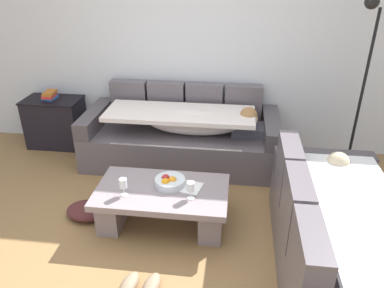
{
  "coord_description": "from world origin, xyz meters",
  "views": [
    {
      "loc": [
        0.68,
        -2.37,
        2.27
      ],
      "look_at": [
        0.25,
        1.0,
        0.55
      ],
      "focal_mm": 34.88,
      "sensor_mm": 36.0,
      "label": 1
    }
  ],
  "objects_px": {
    "side_cabinet": "(56,122)",
    "pair_of_shoes": "(140,286)",
    "open_magazine": "(186,187)",
    "floor_lamp": "(361,79)",
    "coffee_table": "(162,202)",
    "crumpled_garment": "(87,211)",
    "wine_glass_near_left": "(123,184)",
    "couch_along_wall": "(184,136)",
    "couch_near_window": "(339,242)",
    "book_stack_on_cabinet": "(50,95)",
    "wine_glass_near_right": "(191,187)",
    "fruit_bowl": "(170,182)"
  },
  "relations": [
    {
      "from": "coffee_table",
      "to": "wine_glass_near_right",
      "type": "relative_size",
      "value": 7.23
    },
    {
      "from": "coffee_table",
      "to": "pair_of_shoes",
      "type": "distance_m",
      "value": 0.84
    },
    {
      "from": "floor_lamp",
      "to": "pair_of_shoes",
      "type": "height_order",
      "value": "floor_lamp"
    },
    {
      "from": "side_cabinet",
      "to": "crumpled_garment",
      "type": "xyz_separation_m",
      "value": [
        0.96,
        -1.44,
        -0.26
      ]
    },
    {
      "from": "couch_near_window",
      "to": "open_magazine",
      "type": "relative_size",
      "value": 7.29
    },
    {
      "from": "side_cabinet",
      "to": "pair_of_shoes",
      "type": "relative_size",
      "value": 2.19
    },
    {
      "from": "couch_near_window",
      "to": "pair_of_shoes",
      "type": "distance_m",
      "value": 1.55
    },
    {
      "from": "book_stack_on_cabinet",
      "to": "pair_of_shoes",
      "type": "bearing_deg",
      "value": -52.97
    },
    {
      "from": "side_cabinet",
      "to": "floor_lamp",
      "type": "bearing_deg",
      "value": -3.5
    },
    {
      "from": "couch_near_window",
      "to": "fruit_bowl",
      "type": "relative_size",
      "value": 7.29
    },
    {
      "from": "coffee_table",
      "to": "side_cabinet",
      "type": "xyz_separation_m",
      "value": [
        -1.71,
        1.45,
        0.08
      ]
    },
    {
      "from": "open_magazine",
      "to": "couch_along_wall",
      "type": "bearing_deg",
      "value": 111.87
    },
    {
      "from": "wine_glass_near_right",
      "to": "side_cabinet",
      "type": "bearing_deg",
      "value": 141.89
    },
    {
      "from": "couch_near_window",
      "to": "crumpled_garment",
      "type": "bearing_deg",
      "value": 77.8
    },
    {
      "from": "book_stack_on_cabinet",
      "to": "pair_of_shoes",
      "type": "distance_m",
      "value": 2.91
    },
    {
      "from": "fruit_bowl",
      "to": "floor_lamp",
      "type": "distance_m",
      "value": 2.3
    },
    {
      "from": "wine_glass_near_right",
      "to": "floor_lamp",
      "type": "height_order",
      "value": "floor_lamp"
    },
    {
      "from": "couch_along_wall",
      "to": "side_cabinet",
      "type": "relative_size",
      "value": 3.16
    },
    {
      "from": "couch_along_wall",
      "to": "crumpled_garment",
      "type": "bearing_deg",
      "value": -122.74
    },
    {
      "from": "couch_along_wall",
      "to": "wine_glass_near_left",
      "type": "distance_m",
      "value": 1.41
    },
    {
      "from": "fruit_bowl",
      "to": "wine_glass_near_left",
      "type": "xyz_separation_m",
      "value": [
        -0.37,
        -0.2,
        0.08
      ]
    },
    {
      "from": "open_magazine",
      "to": "floor_lamp",
      "type": "height_order",
      "value": "floor_lamp"
    },
    {
      "from": "wine_glass_near_left",
      "to": "couch_along_wall",
      "type": "bearing_deg",
      "value": 76.05
    },
    {
      "from": "coffee_table",
      "to": "open_magazine",
      "type": "xyz_separation_m",
      "value": [
        0.21,
        0.06,
        0.15
      ]
    },
    {
      "from": "side_cabinet",
      "to": "book_stack_on_cabinet",
      "type": "bearing_deg",
      "value": 169.11
    },
    {
      "from": "book_stack_on_cabinet",
      "to": "crumpled_garment",
      "type": "xyz_separation_m",
      "value": [
        0.97,
        -1.44,
        -0.63
      ]
    },
    {
      "from": "couch_along_wall",
      "to": "side_cabinet",
      "type": "bearing_deg",
      "value": 172.55
    },
    {
      "from": "fruit_bowl",
      "to": "wine_glass_near_right",
      "type": "height_order",
      "value": "wine_glass_near_right"
    },
    {
      "from": "coffee_table",
      "to": "pair_of_shoes",
      "type": "relative_size",
      "value": 3.65
    },
    {
      "from": "couch_near_window",
      "to": "floor_lamp",
      "type": "xyz_separation_m",
      "value": [
        0.46,
        1.7,
        0.78
      ]
    },
    {
      "from": "coffee_table",
      "to": "crumpled_garment",
      "type": "bearing_deg",
      "value": 179.21
    },
    {
      "from": "side_cabinet",
      "to": "couch_along_wall",
      "type": "bearing_deg",
      "value": -7.45
    },
    {
      "from": "fruit_bowl",
      "to": "floor_lamp",
      "type": "relative_size",
      "value": 0.14
    },
    {
      "from": "fruit_bowl",
      "to": "wine_glass_near_left",
      "type": "distance_m",
      "value": 0.43
    },
    {
      "from": "wine_glass_near_left",
      "to": "floor_lamp",
      "type": "relative_size",
      "value": 0.09
    },
    {
      "from": "couch_near_window",
      "to": "crumpled_garment",
      "type": "distance_m",
      "value": 2.28
    },
    {
      "from": "book_stack_on_cabinet",
      "to": "floor_lamp",
      "type": "bearing_deg",
      "value": -3.54
    },
    {
      "from": "wine_glass_near_left",
      "to": "wine_glass_near_right",
      "type": "relative_size",
      "value": 1.0
    },
    {
      "from": "fruit_bowl",
      "to": "couch_near_window",
      "type": "bearing_deg",
      "value": -20.97
    },
    {
      "from": "couch_along_wall",
      "to": "pair_of_shoes",
      "type": "relative_size",
      "value": 6.94
    },
    {
      "from": "couch_along_wall",
      "to": "fruit_bowl",
      "type": "relative_size",
      "value": 8.14
    },
    {
      "from": "couch_along_wall",
      "to": "wine_glass_near_left",
      "type": "xyz_separation_m",
      "value": [
        -0.34,
        -1.36,
        0.16
      ]
    },
    {
      "from": "floor_lamp",
      "to": "crumpled_garment",
      "type": "bearing_deg",
      "value": -155.5
    },
    {
      "from": "floor_lamp",
      "to": "crumpled_garment",
      "type": "xyz_separation_m",
      "value": [
        -2.67,
        -1.22,
        -1.06
      ]
    },
    {
      "from": "couch_near_window",
      "to": "wine_glass_near_right",
      "type": "bearing_deg",
      "value": 73.17
    },
    {
      "from": "couch_near_window",
      "to": "fruit_bowl",
      "type": "distance_m",
      "value": 1.5
    },
    {
      "from": "floor_lamp",
      "to": "coffee_table",
      "type": "bearing_deg",
      "value": -147.36
    },
    {
      "from": "wine_glass_near_left",
      "to": "crumpled_garment",
      "type": "distance_m",
      "value": 0.64
    },
    {
      "from": "coffee_table",
      "to": "floor_lamp",
      "type": "height_order",
      "value": "floor_lamp"
    },
    {
      "from": "couch_near_window",
      "to": "fruit_bowl",
      "type": "height_order",
      "value": "couch_near_window"
    }
  ]
}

